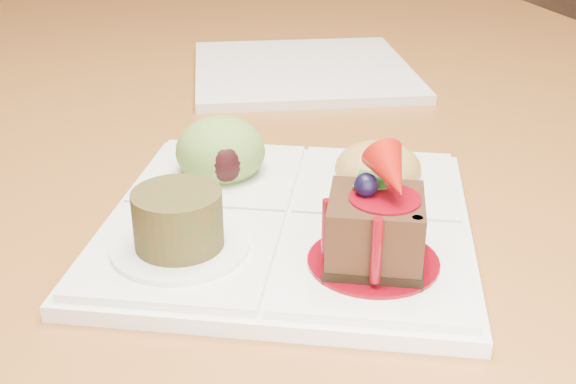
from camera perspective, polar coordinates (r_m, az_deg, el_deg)
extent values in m
cube|color=brown|center=(0.92, 5.57, 6.69)|extent=(1.00, 1.80, 0.04)
cylinder|color=brown|center=(1.80, -17.42, 2.59)|extent=(0.06, 0.06, 0.71)
cylinder|color=brown|center=(1.94, 9.47, 5.12)|extent=(0.06, 0.06, 0.71)
cylinder|color=black|center=(1.48, -16.30, -8.17)|extent=(0.04, 0.04, 0.46)
cube|color=white|center=(0.58, 0.00, -2.59)|extent=(0.37, 0.37, 0.01)
cube|color=white|center=(0.51, 6.72, -5.85)|extent=(0.17, 0.17, 0.01)
cube|color=white|center=(0.53, -8.49, -4.78)|extent=(0.17, 0.17, 0.01)
cube|color=white|center=(0.64, -5.27, 1.41)|extent=(0.17, 0.17, 0.01)
cube|color=white|center=(0.63, 7.06, 0.72)|extent=(0.17, 0.17, 0.01)
cylinder|color=#66030D|center=(0.51, 6.75, -5.44)|extent=(0.09, 0.09, 0.00)
cube|color=black|center=(0.50, 6.77, -5.14)|extent=(0.09, 0.09, 0.01)
cube|color=#351E0E|center=(0.49, 6.92, -2.63)|extent=(0.08, 0.08, 0.04)
cylinder|color=#66030D|center=(0.48, 7.05, -0.38)|extent=(0.05, 0.05, 0.00)
sphere|color=black|center=(0.48, 6.19, 0.56)|extent=(0.02, 0.02, 0.02)
cone|color=maroon|center=(0.47, 8.20, 1.43)|extent=(0.03, 0.05, 0.04)
cube|color=#154411|center=(0.49, 6.92, 0.93)|extent=(0.01, 0.02, 0.01)
cube|color=#154411|center=(0.49, 6.00, 0.95)|extent=(0.02, 0.02, 0.01)
cylinder|color=#66030D|center=(0.46, 7.01, -4.64)|extent=(0.01, 0.01, 0.05)
cylinder|color=#66030D|center=(0.47, 10.01, -4.22)|extent=(0.01, 0.01, 0.04)
cylinder|color=#66030D|center=(0.49, 3.09, -2.71)|extent=(0.01, 0.01, 0.04)
cylinder|color=white|center=(0.52, -8.52, -4.31)|extent=(0.10, 0.10, 0.00)
cylinder|color=#4A2E15|center=(0.51, -8.69, -2.11)|extent=(0.06, 0.06, 0.04)
cylinder|color=#4D2D10|center=(0.51, -8.80, -0.63)|extent=(0.05, 0.05, 0.00)
ellipsoid|color=olive|center=(0.64, -5.36, 3.26)|extent=(0.08, 0.08, 0.06)
ellipsoid|color=black|center=(0.61, -4.98, 2.35)|extent=(0.04, 0.03, 0.04)
ellipsoid|color=#AD7D3E|center=(0.62, 7.12, 1.83)|extent=(0.07, 0.07, 0.04)
cube|color=#E63D10|center=(0.63, 8.44, 2.72)|extent=(0.02, 0.02, 0.02)
cube|color=#437319|center=(0.64, 7.18, 2.80)|extent=(0.02, 0.02, 0.02)
cube|color=#E63D10|center=(0.63, 5.94, 2.71)|extent=(0.02, 0.02, 0.02)
cube|color=#437319|center=(0.62, 5.71, 2.26)|extent=(0.02, 0.02, 0.02)
cube|color=#E63D10|center=(0.61, 6.33, 1.74)|extent=(0.02, 0.02, 0.02)
cube|color=#437319|center=(0.61, 7.90, 1.41)|extent=(0.02, 0.02, 0.02)
cube|color=#E63D10|center=(0.62, 8.70, 1.78)|extent=(0.02, 0.02, 0.02)
cube|color=white|center=(0.98, 1.14, 9.59)|extent=(0.32, 0.32, 0.01)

